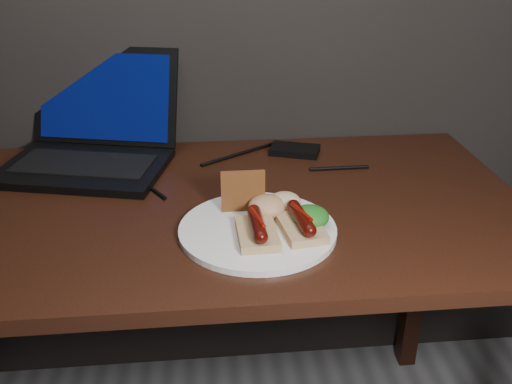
% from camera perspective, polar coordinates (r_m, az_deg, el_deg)
% --- Properties ---
extents(desk, '(1.40, 0.70, 0.75)m').
position_cam_1_polar(desk, '(1.22, -6.67, -4.88)').
color(desk, '#36180D').
rests_on(desk, ground).
extents(laptop, '(0.43, 0.41, 0.25)m').
position_cam_1_polar(laptop, '(1.41, -16.06, 5.03)').
color(laptop, black).
rests_on(laptop, desk).
extents(hard_drive, '(0.14, 0.11, 0.02)m').
position_cam_1_polar(hard_drive, '(1.42, 3.88, 4.20)').
color(hard_drive, black).
rests_on(hard_drive, desk).
extents(desk_cables, '(0.93, 0.32, 0.01)m').
position_cam_1_polar(desk_cables, '(1.31, -8.78, 1.82)').
color(desk_cables, black).
rests_on(desk_cables, desk).
extents(plate, '(0.38, 0.38, 0.01)m').
position_cam_1_polar(plate, '(1.06, 0.16, -3.81)').
color(plate, white).
rests_on(plate, desk).
extents(bread_sausage_center, '(0.07, 0.12, 0.04)m').
position_cam_1_polar(bread_sausage_center, '(1.02, 0.12, -3.74)').
color(bread_sausage_center, '#D6B37E').
rests_on(bread_sausage_center, plate).
extents(bread_sausage_right, '(0.09, 0.12, 0.04)m').
position_cam_1_polar(bread_sausage_right, '(1.04, 4.52, -3.14)').
color(bread_sausage_right, '#D6B37E').
rests_on(bread_sausage_right, plate).
extents(crispbread, '(0.09, 0.01, 0.08)m').
position_cam_1_polar(crispbread, '(1.10, -1.31, 0.09)').
color(crispbread, '#945628').
rests_on(crispbread, plate).
extents(salad_greens, '(0.07, 0.07, 0.04)m').
position_cam_1_polar(salad_greens, '(1.06, 5.45, -2.47)').
color(salad_greens, '#105014').
rests_on(salad_greens, plate).
extents(salsa_mound, '(0.07, 0.07, 0.04)m').
position_cam_1_polar(salsa_mound, '(1.09, 1.11, -1.43)').
color(salsa_mound, '#A32910').
rests_on(salsa_mound, plate).
extents(coleslaw_mound, '(0.06, 0.06, 0.04)m').
position_cam_1_polar(coleslaw_mound, '(1.11, 2.89, -0.99)').
color(coleslaw_mound, silver).
rests_on(coleslaw_mound, plate).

